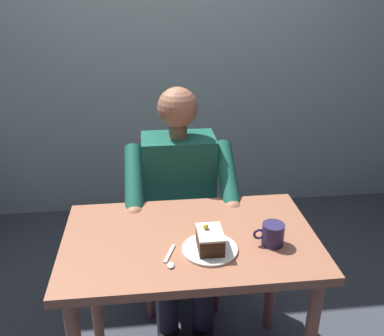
{
  "coord_description": "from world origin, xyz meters",
  "views": [
    {
      "loc": [
        0.14,
        1.36,
        1.67
      ],
      "look_at": [
        -0.02,
        -0.1,
        1.0
      ],
      "focal_mm": 38.82,
      "sensor_mm": 36.0,
      "label": 1
    }
  ],
  "objects_px": {
    "seated_person": "(180,206)",
    "coffee_cup": "(272,234)",
    "dining_table": "(190,260)",
    "dessert_spoon": "(170,260)",
    "cake_slice": "(210,240)",
    "chair": "(178,211)"
  },
  "relations": [
    {
      "from": "seated_person",
      "to": "coffee_cup",
      "type": "distance_m",
      "value": 0.64
    },
    {
      "from": "chair",
      "to": "cake_slice",
      "type": "distance_m",
      "value": 0.79
    },
    {
      "from": "coffee_cup",
      "to": "dessert_spoon",
      "type": "relative_size",
      "value": 0.84
    },
    {
      "from": "dessert_spoon",
      "to": "coffee_cup",
      "type": "bearing_deg",
      "value": -171.02
    },
    {
      "from": "dessert_spoon",
      "to": "seated_person",
      "type": "bearing_deg",
      "value": -98.26
    },
    {
      "from": "dining_table",
      "to": "chair",
      "type": "relative_size",
      "value": 1.1
    },
    {
      "from": "dining_table",
      "to": "chair",
      "type": "bearing_deg",
      "value": -90.0
    },
    {
      "from": "dining_table",
      "to": "coffee_cup",
      "type": "bearing_deg",
      "value": 165.13
    },
    {
      "from": "chair",
      "to": "dessert_spoon",
      "type": "height_order",
      "value": "chair"
    },
    {
      "from": "cake_slice",
      "to": "dessert_spoon",
      "type": "height_order",
      "value": "cake_slice"
    },
    {
      "from": "dining_table",
      "to": "seated_person",
      "type": "xyz_separation_m",
      "value": [
        0.0,
        -0.46,
        -0.01
      ]
    },
    {
      "from": "cake_slice",
      "to": "coffee_cup",
      "type": "height_order",
      "value": "cake_slice"
    },
    {
      "from": "seated_person",
      "to": "dining_table",
      "type": "bearing_deg",
      "value": 90.0
    },
    {
      "from": "cake_slice",
      "to": "dessert_spoon",
      "type": "xyz_separation_m",
      "value": [
        0.15,
        0.05,
        -0.04
      ]
    },
    {
      "from": "dining_table",
      "to": "coffee_cup",
      "type": "xyz_separation_m",
      "value": [
        -0.3,
        0.08,
        0.16
      ]
    },
    {
      "from": "seated_person",
      "to": "coffee_cup",
      "type": "xyz_separation_m",
      "value": [
        -0.3,
        0.54,
        0.16
      ]
    },
    {
      "from": "coffee_cup",
      "to": "dessert_spoon",
      "type": "xyz_separation_m",
      "value": [
        0.39,
        0.06,
        -0.04
      ]
    },
    {
      "from": "seated_person",
      "to": "dessert_spoon",
      "type": "height_order",
      "value": "seated_person"
    },
    {
      "from": "dining_table",
      "to": "dessert_spoon",
      "type": "relative_size",
      "value": 7.01
    },
    {
      "from": "seated_person",
      "to": "dessert_spoon",
      "type": "relative_size",
      "value": 8.57
    },
    {
      "from": "dining_table",
      "to": "dessert_spoon",
      "type": "bearing_deg",
      "value": 58.64
    },
    {
      "from": "dining_table",
      "to": "dessert_spoon",
      "type": "distance_m",
      "value": 0.2
    }
  ]
}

